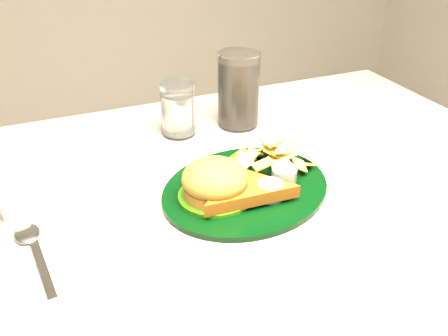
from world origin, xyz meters
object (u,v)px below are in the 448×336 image
Objects in this scene: dinner_plate at (246,174)px; cola_glass at (239,90)px; fork_napkin at (292,170)px; water_glass at (178,109)px.

cola_glass reaches higher than dinner_plate.
fork_napkin is (0.00, -0.21, -0.07)m from cola_glass.
water_glass is 0.68× the size of fork_napkin.
fork_napkin is at bearing -88.67° from cola_glass.
dinner_plate is at bearing -111.45° from cola_glass.
dinner_plate is at bearing -170.75° from fork_napkin.
water_glass is at bearing 74.73° from dinner_plate.
fork_napkin is (0.10, 0.02, -0.03)m from dinner_plate.
water_glass is 0.69× the size of cola_glass.
cola_glass reaches higher than fork_napkin.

